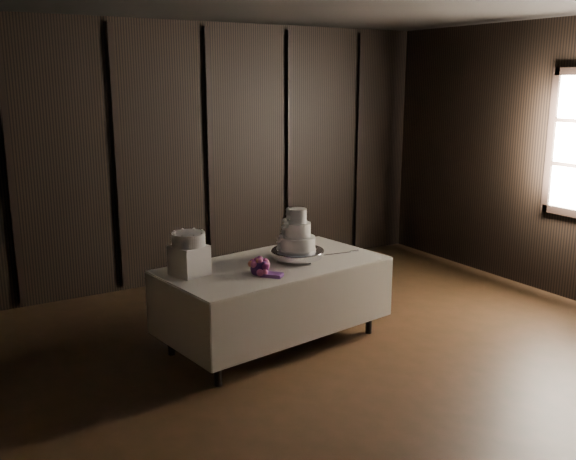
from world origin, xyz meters
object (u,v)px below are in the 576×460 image
Objects in this scene: bouquet at (260,267)px; small_cake at (189,239)px; wedding_cake at (296,235)px; display_table at (274,300)px; cake_stand at (298,255)px; box_pedestal at (189,260)px.

small_cake is (-0.51, 0.29, 0.24)m from bouquet.
wedding_cake reaches higher than bouquet.
cake_stand is (0.25, -0.00, 0.39)m from display_table.
display_table is at bearing 38.86° from bouquet.
cake_stand is 1.74× the size of small_cake.
display_table is 5.49× the size of wedding_cake.
cake_stand is at bearing 44.15° from wedding_cake.
box_pedestal is 0.18m from small_cake.
box_pedestal is at bearing 165.79° from display_table.
cake_stand is 1.05m from small_cake.
small_cake is at bearing 0.00° from box_pedestal.
bouquet is 0.64m from small_cake.
box_pedestal is at bearing -171.79° from wedding_cake.
box_pedestal reaches higher than cake_stand.
bouquet is at bearing -29.66° from box_pedestal.
bouquet reaches higher than cake_stand.
box_pedestal is (-0.51, 0.29, 0.06)m from bouquet.
box_pedestal reaches higher than display_table.
bouquet is at bearing -144.39° from wedding_cake.
display_table is 0.52m from bouquet.
cake_stand reaches higher than display_table.
bouquet is (-0.50, -0.20, 0.02)m from cake_stand.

